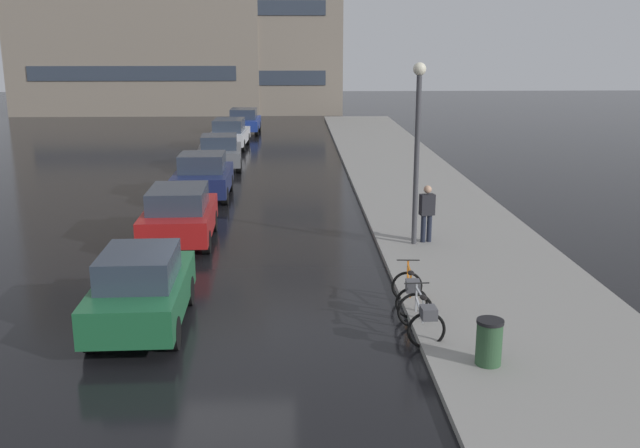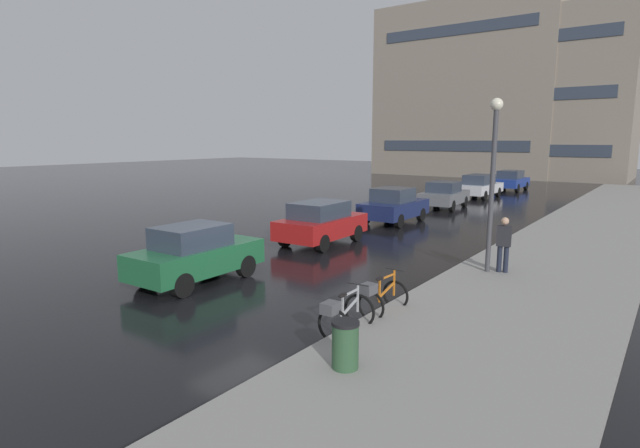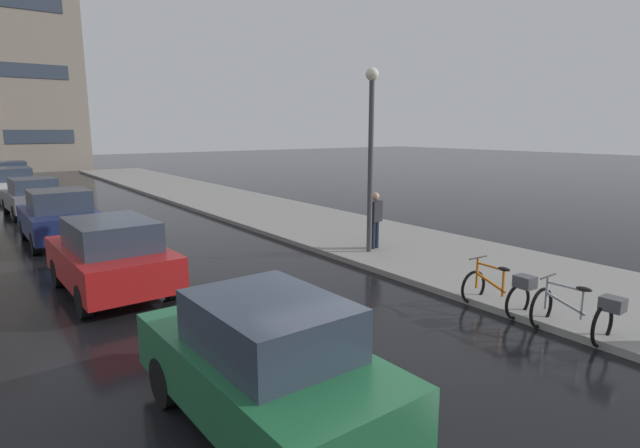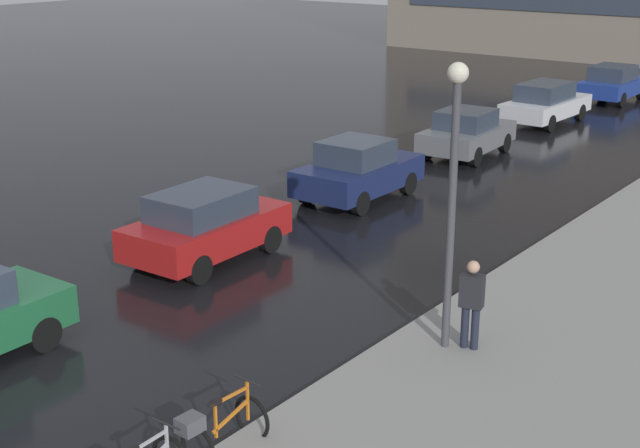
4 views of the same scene
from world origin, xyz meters
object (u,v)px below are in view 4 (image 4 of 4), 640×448
at_px(car_navy, 358,170).
at_px(car_white, 545,103).
at_px(car_grey, 467,133).
at_px(bicycle_second, 217,428).
at_px(streetlamp, 453,179).
at_px(car_red, 205,225).
at_px(pedestrian, 471,303).
at_px(car_blue, 613,83).

xyz_separation_m(car_navy, car_white, (-0.12, 12.73, -0.02)).
relative_size(car_navy, car_grey, 1.00).
relative_size(bicycle_second, car_white, 0.31).
distance_m(car_grey, streetlamp, 14.87).
distance_m(car_red, car_navy, 6.00).
bearing_deg(pedestrian, bicycle_second, -104.13).
bearing_deg(pedestrian, car_red, 174.61).
height_order(car_red, pedestrian, pedestrian).
bearing_deg(bicycle_second, pedestrian, 75.87).
bearing_deg(car_blue, streetlamp, -76.07).
height_order(car_navy, streetlamp, streetlamp).
xyz_separation_m(bicycle_second, car_white, (-5.88, 24.37, 0.32)).
relative_size(car_navy, car_blue, 1.00).
xyz_separation_m(car_red, car_navy, (-0.05, 6.00, -0.01)).
bearing_deg(streetlamp, car_blue, 103.93).
distance_m(car_red, streetlamp, 7.04).
height_order(car_blue, pedestrian, pedestrian).
relative_size(pedestrian, streetlamp, 0.35).
bearing_deg(car_grey, streetlamp, -63.02).
distance_m(car_blue, pedestrian, 26.46).
distance_m(pedestrian, streetlamp, 2.21).
relative_size(car_grey, pedestrian, 2.23).
relative_size(car_navy, pedestrian, 2.22).
bearing_deg(car_grey, car_red, -89.69).
xyz_separation_m(car_blue, streetlamp, (6.39, -25.77, 2.37)).
height_order(car_red, car_white, car_red).
bearing_deg(streetlamp, car_white, 109.07).
bearing_deg(car_navy, car_red, -89.51).
xyz_separation_m(bicycle_second, car_red, (-5.71, 5.65, 0.35)).
xyz_separation_m(car_red, car_white, (-0.17, 18.72, -0.03)).
bearing_deg(car_navy, pedestrian, -43.50).
xyz_separation_m(car_grey, streetlamp, (6.66, -13.08, 2.39)).
height_order(car_grey, streetlamp, streetlamp).
height_order(car_navy, car_blue, car_navy).
bearing_deg(car_red, bicycle_second, -44.70).
xyz_separation_m(bicycle_second, car_grey, (-5.77, 17.88, 0.29)).
relative_size(car_white, streetlamp, 0.87).
bearing_deg(car_white, car_grey, -89.06).
distance_m(car_red, pedestrian, 6.99).
relative_size(car_red, streetlamp, 0.77).
bearing_deg(car_white, car_blue, 86.57).
height_order(bicycle_second, car_white, car_white).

